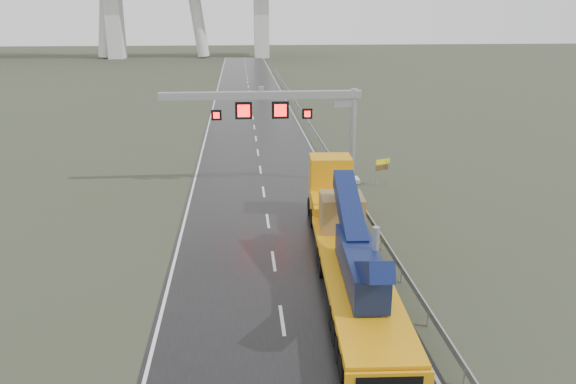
{
  "coord_description": "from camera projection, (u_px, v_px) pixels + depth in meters",
  "views": [
    {
      "loc": [
        -1.57,
        -23.16,
        12.7
      ],
      "look_at": [
        0.94,
        6.03,
        3.2
      ],
      "focal_mm": 35.0,
      "sensor_mm": 36.0,
      "label": 1
    }
  ],
  "objects": [
    {
      "name": "sign_gantry",
      "position": [
        290.0,
        111.0,
        41.48
      ],
      "size": [
        14.9,
        1.2,
        7.42
      ],
      "color": "silver",
      "rests_on": "ground"
    },
    {
      "name": "guardrail",
      "position": [
        320.0,
        140.0,
        54.7
      ],
      "size": [
        0.2,
        140.0,
        1.4
      ],
      "primitive_type": null,
      "color": "gray",
      "rests_on": "ground"
    },
    {
      "name": "striped_barrier",
      "position": [
        339.0,
        173.0,
        43.63
      ],
      "size": [
        0.78,
        0.51,
        1.23
      ],
      "primitive_type": "cube",
      "rotation": [
        0.0,
        0.0,
        -0.17
      ],
      "color": "red",
      "rests_on": "ground"
    },
    {
      "name": "road",
      "position": [
        254.0,
        127.0,
        63.9
      ],
      "size": [
        11.0,
        200.0,
        0.02
      ],
      "primitive_type": "cube",
      "color": "black",
      "rests_on": "ground"
    },
    {
      "name": "exit_sign_pair",
      "position": [
        383.0,
        167.0,
        42.06
      ],
      "size": [
        1.17,
        0.55,
        2.15
      ],
      "rotation": [
        0.0,
        0.0,
        0.41
      ],
      "color": "#989AA1",
      "rests_on": "ground"
    },
    {
      "name": "heavy_haul_truck",
      "position": [
        344.0,
        227.0,
        29.57
      ],
      "size": [
        3.85,
        19.98,
        4.66
      ],
      "rotation": [
        0.0,
        0.0,
        -0.05
      ],
      "color": "orange",
      "rests_on": "ground"
    },
    {
      "name": "ground",
      "position": [
        279.0,
        298.0,
        25.99
      ],
      "size": [
        400.0,
        400.0,
        0.0
      ],
      "primitive_type": "plane",
      "color": "#353A28",
      "rests_on": "ground"
    }
  ]
}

